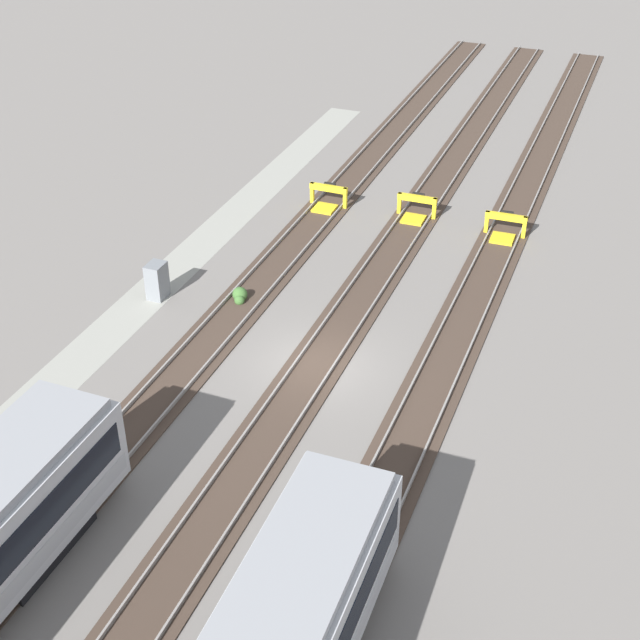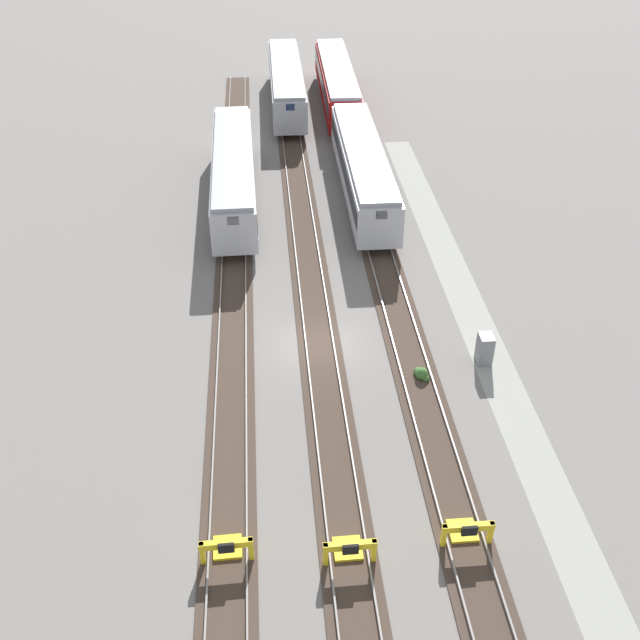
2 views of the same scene
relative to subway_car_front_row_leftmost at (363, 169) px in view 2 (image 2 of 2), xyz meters
The scene contains 14 objects.
ground_plane 17.98m from the subway_car_front_row_leftmost, 165.49° to the left, with size 400.00×400.00×0.00m, color gray.
service_walkway 17.90m from the subway_car_front_row_leftmost, 166.56° to the right, with size 54.00×2.00×0.01m, color #9E9E93.
rail_track_nearest 17.41m from the subway_car_front_row_leftmost, behind, with size 90.00×2.24×0.21m.
rail_track_near_inner 17.98m from the subway_car_front_row_leftmost, 165.49° to the left, with size 90.00×2.24×0.21m.
rail_track_middle 19.60m from the subway_car_front_row_leftmost, 152.49° to the left, with size 90.00×2.24×0.21m.
subway_car_front_row_leftmost is the anchor object (origin of this frame).
subway_car_front_row_left_inner 9.00m from the subway_car_front_row_leftmost, 90.00° to the left, with size 18.04×3.10×3.70m.
subway_car_front_row_centre 19.56m from the subway_car_front_row_leftmost, 13.21° to the left, with size 18.02×2.98×3.70m.
subway_car_front_row_right_inner 18.70m from the subway_car_front_row_leftmost, ahead, with size 18.05×3.14×3.70m.
bumper_stop_nearest_track 30.26m from the subway_car_front_row_leftmost, behind, with size 1.34×2.00×1.22m.
bumper_stop_near_inner_track 31.05m from the subway_car_front_row_leftmost, behind, with size 1.35×2.00×1.22m.
bumper_stop_middle_track 31.60m from the subway_car_front_row_leftmost, 163.40° to the left, with size 1.36×2.01×1.22m.
electrical_cabinet 19.84m from the subway_car_front_row_leftmost, 169.36° to the right, with size 0.90×0.73×1.60m.
weed_clump 20.55m from the subway_car_front_row_leftmost, behind, with size 0.92×0.70×0.64m.
Camera 2 is at (-31.07, 2.56, 23.56)m, focal length 42.00 mm.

